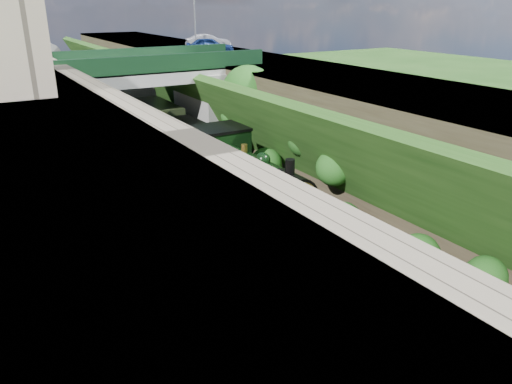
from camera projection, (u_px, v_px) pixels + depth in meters
name	position (u px, v px, depth m)	size (l,w,h in m)	color
ground	(368.00, 324.00, 17.35)	(160.00, 160.00, 0.00)	#1E4714
trackbed	(161.00, 167.00, 33.35)	(10.00, 90.00, 0.20)	#473F38
retaining_wall	(69.00, 127.00, 29.50)	(1.00, 90.00, 7.00)	#756B56
street_plateau_left	(4.00, 135.00, 27.83)	(6.00, 90.00, 7.00)	#262628
street_plateau_right	(281.00, 108.00, 36.80)	(8.00, 90.00, 6.25)	#262628
embankment_slope	(215.00, 117.00, 36.12)	(4.47, 91.37, 6.36)	#1E4714
track_left	(132.00, 170.00, 32.34)	(2.50, 90.00, 0.20)	black
track_right	(178.00, 162.00, 33.87)	(2.50, 90.00, 0.20)	black
road_bridge	(150.00, 97.00, 35.58)	(16.00, 6.40, 7.25)	gray
tree	(248.00, 94.00, 33.38)	(3.60, 3.80, 6.60)	black
lamppost	(195.00, 12.00, 43.89)	(0.87, 0.15, 6.00)	gray
car_blue	(210.00, 46.00, 42.02)	(1.63, 4.06, 1.38)	navy
car_silver	(208.00, 42.00, 46.62)	(1.43, 4.09, 1.35)	#98989C
locomotive	(246.00, 179.00, 25.78)	(3.10, 10.23, 3.83)	black
tender	(189.00, 150.00, 31.78)	(2.70, 6.00, 3.05)	black
coach_front	(128.00, 109.00, 41.73)	(2.90, 18.00, 3.70)	black
coach_middle	(78.00, 80.00, 56.80)	(2.90, 18.00, 3.70)	black
coach_rear	(48.00, 63.00, 71.88)	(2.90, 18.00, 3.70)	black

